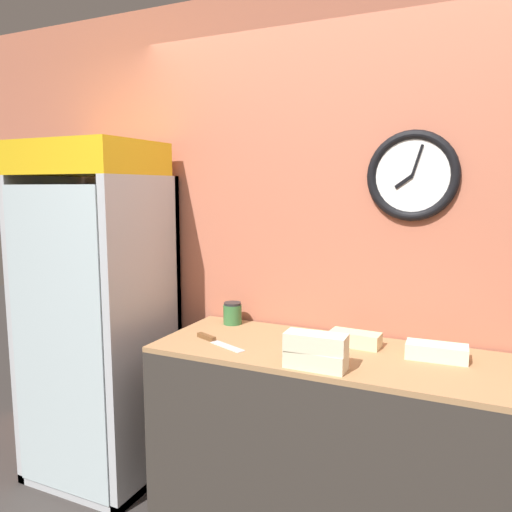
# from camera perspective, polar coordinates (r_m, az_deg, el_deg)

# --- Properties ---
(wall_back) EXTENTS (5.20, 0.10, 2.70)m
(wall_back) POSITION_cam_1_polar(r_m,az_deg,el_deg) (2.59, 12.05, 0.38)
(wall_back) COLOR #B7664C
(wall_back) RESTS_ON ground_plane
(prep_counter) EXTENTS (1.74, 0.63, 0.94)m
(prep_counter) POSITION_cam_1_polar(r_m,az_deg,el_deg) (2.53, 9.39, -20.97)
(prep_counter) COLOR #332D28
(prep_counter) RESTS_ON ground_plane
(beverage_cooler) EXTENTS (0.73, 0.63, 1.93)m
(beverage_cooler) POSITION_cam_1_polar(r_m,az_deg,el_deg) (3.03, -17.13, -4.60)
(beverage_cooler) COLOR #B2B7BC
(beverage_cooler) RESTS_ON ground_plane
(sandwich_stack_bottom) EXTENTS (0.26, 0.11, 0.07)m
(sandwich_stack_bottom) POSITION_cam_1_polar(r_m,az_deg,el_deg) (2.12, 6.82, -11.68)
(sandwich_stack_bottom) COLOR beige
(sandwich_stack_bottom) RESTS_ON prep_counter
(sandwich_stack_middle) EXTENTS (0.26, 0.11, 0.07)m
(sandwich_stack_middle) POSITION_cam_1_polar(r_m,az_deg,el_deg) (2.10, 6.85, -9.77)
(sandwich_stack_middle) COLOR beige
(sandwich_stack_middle) RESTS_ON sandwich_stack_bottom
(sandwich_flat_left) EXTENTS (0.26, 0.13, 0.07)m
(sandwich_flat_left) POSITION_cam_1_polar(r_m,az_deg,el_deg) (2.35, 19.94, -10.24)
(sandwich_flat_left) COLOR beige
(sandwich_flat_left) RESTS_ON prep_counter
(sandwich_flat_right) EXTENTS (0.24, 0.12, 0.07)m
(sandwich_flat_right) POSITION_cam_1_polar(r_m,az_deg,el_deg) (2.43, 11.28, -9.28)
(sandwich_flat_right) COLOR beige
(sandwich_flat_right) RESTS_ON prep_counter
(chefs_knife) EXTENTS (0.32, 0.16, 0.02)m
(chefs_knife) POSITION_cam_1_polar(r_m,az_deg,el_deg) (2.46, -4.90, -9.55)
(chefs_knife) COLOR silver
(chefs_knife) RESTS_ON prep_counter
(condiment_jar) EXTENTS (0.10, 0.10, 0.12)m
(condiment_jar) POSITION_cam_1_polar(r_m,az_deg,el_deg) (2.75, -2.70, -6.56)
(condiment_jar) COLOR #336B38
(condiment_jar) RESTS_ON prep_counter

